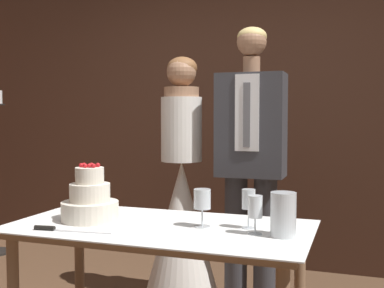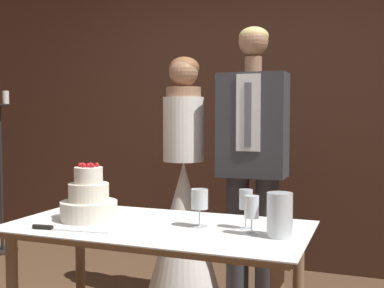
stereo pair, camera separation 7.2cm
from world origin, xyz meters
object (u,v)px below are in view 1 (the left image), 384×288
Objects in this scene: wine_glass_far at (249,200)px; hurricane_candle at (283,216)px; wine_glass_middle at (202,201)px; bride at (182,213)px; cake_table at (160,243)px; wine_glass_near at (255,208)px; tiered_cake at (90,201)px; cake_knife at (57,229)px; groom at (251,156)px.

wine_glass_far is 0.21m from hurricane_candle.
wine_glass_middle is 0.11× the size of bride.
cake_table is 0.98m from bride.
cake_table is at bearing -170.50° from wine_glass_middle.
wine_glass_near is (0.47, -0.03, 0.21)m from cake_table.
cake_table is at bearing 2.57° from tiered_cake.
bride is (-0.72, 0.97, -0.26)m from wine_glass_near.
wine_glass_near is at bearing -0.65° from tiered_cake.
wine_glass_middle is at bearing 171.51° from hurricane_candle.
cake_knife is 1.94× the size of hurricane_candle.
wine_glass_near is 0.96× the size of wine_glass_middle.
wine_glass_near is 0.09× the size of groom.
groom reaches higher than tiered_cake.
wine_glass_near reaches higher than cake_table.
cake_table is at bearing -169.58° from wine_glass_far.
wine_glass_middle is 0.93× the size of hurricane_candle.
tiered_cake is 0.26m from cake_knife.
wine_glass_near is at bearing -53.67° from bride.
tiered_cake is at bearing 179.35° from wine_glass_near.
tiered_cake is 1.00m from bride.
groom is (0.62, 0.96, 0.17)m from tiered_cake.
groom reaches higher than hurricane_candle.
tiered_cake is 1.57× the size of wine_glass_far.
wine_glass_far is 0.95× the size of hurricane_candle.
wine_glass_middle is 0.22m from wine_glass_far.
cake_knife is 0.20× the size of groom.
wine_glass_middle is (-0.27, 0.06, 0.00)m from wine_glass_near.
cake_knife is 1.39m from groom.
wine_glass_far reaches higher than wine_glass_middle.
bride is 0.63m from groom.
cake_table is at bearing -104.32° from groom.
groom is at bearing 57.25° from tiered_cake.
bride is at bearing 179.92° from groom.
groom reaches higher than bride.
tiered_cake is 0.85m from wine_glass_near.
wine_glass_far is (0.22, 0.04, 0.01)m from wine_glass_middle.
bride reaches higher than tiered_cake.
tiered_cake is 1.66× the size of wine_glass_near.
tiered_cake is (-0.38, -0.02, 0.19)m from cake_table.
cake_knife is 0.90m from wine_glass_far.
cake_table is 3.83× the size of cake_knife.
groom is at bearing 110.22° from hurricane_candle.
wine_glass_far is (0.80, 0.09, 0.03)m from tiered_cake.
cake_knife is 1.03m from hurricane_candle.
bride reaches higher than cake_knife.
groom is at bearing 87.71° from wine_glass_middle.
tiered_cake is at bearing 77.10° from cake_knife.
hurricane_candle is 0.11× the size of groom.
cake_knife is 0.69m from wine_glass_middle.
cake_table is 0.42m from tiered_cake.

